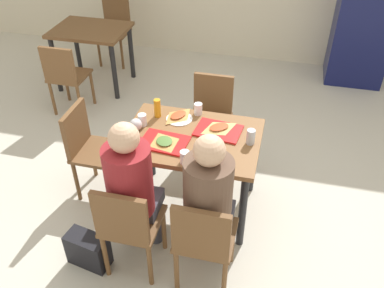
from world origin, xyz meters
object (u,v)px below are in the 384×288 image
main_table (192,147)px  tray_red_far (218,131)px  plastic_cup_b (185,157)px  background_chair_far (115,27)px  person_in_red (132,184)px  chair_far_side (211,112)px  person_in_brown_jacket (209,197)px  plastic_cup_c (142,120)px  background_table (91,39)px  condiment_bottle (157,108)px  pizza_slice_d (209,157)px  drink_fridge (368,8)px  plastic_cup_a (198,109)px  handbag (88,250)px  foil_bundle (136,125)px  pizza_slice_c (178,115)px  chair_near_left (128,224)px  background_chair_near (65,74)px  tray_red_near (164,142)px  paper_plate_near_edge (206,155)px  chair_near_right (204,238)px  paper_plate_center (179,119)px  pizza_slice_a (164,142)px  chair_left_end (89,145)px  pizza_slice_b (219,128)px  soda_can (251,137)px

main_table → tray_red_far: tray_red_far is taller
plastic_cup_b → background_chair_far: background_chair_far is taller
person_in_red → chair_far_side: bearing=79.1°
person_in_brown_jacket → plastic_cup_c: person_in_brown_jacket is taller
background_table → condiment_bottle: bearing=-50.0°
pizza_slice_d → drink_fridge: size_ratio=0.11×
plastic_cup_a → drink_fridge: drink_fridge is taller
chair_far_side → background_table: bearing=147.5°
handbag → background_table: background_table is taller
foil_bundle → pizza_slice_c: bearing=42.8°
background_chair_far → chair_near_left: bearing=-66.4°
tray_red_far → pizza_slice_d: bearing=-89.6°
plastic_cup_b → background_chair_near: size_ratio=0.12×
tray_red_far → plastic_cup_c: size_ratio=3.60×
tray_red_near → drink_fridge: bearing=60.3°
plastic_cup_a → handbag: bearing=-118.0°
plastic_cup_a → plastic_cup_b: bearing=-85.3°
person_in_brown_jacket → paper_plate_near_edge: bearing=104.4°
background_chair_near → background_chair_far: (0.00, 1.47, 0.00)m
chair_near_right → paper_plate_center: size_ratio=3.91×
paper_plate_center → pizza_slice_d: bearing=-52.0°
handbag → plastic_cup_b: bearing=35.4°
paper_plate_near_edge → person_in_brown_jacket: bearing=-75.6°
plastic_cup_b → tray_red_near: bearing=138.1°
main_table → plastic_cup_a: (-0.03, 0.33, 0.16)m
chair_near_right → foil_bundle: 1.08m
paper_plate_center → tray_red_far: bearing=-15.4°
main_table → tray_red_far: (0.19, 0.12, 0.12)m
pizza_slice_c → handbag: pizza_slice_c is taller
chair_near_right → plastic_cup_b: (-0.24, 0.44, 0.30)m
paper_plate_near_edge → pizza_slice_a: 0.35m
condiment_bottle → background_chair_far: condiment_bottle is taller
chair_left_end → condiment_bottle: size_ratio=5.37×
plastic_cup_c → drink_fridge: drink_fridge is taller
background_table → foil_bundle: bearing=-55.8°
person_in_brown_jacket → paper_plate_near_edge: size_ratio=5.77×
pizza_slice_a → pizza_slice_b: same height
condiment_bottle → chair_near_right: bearing=-57.8°
tray_red_near → pizza_slice_b: (0.38, 0.27, 0.02)m
main_table → background_chair_far: bearing=123.8°
pizza_slice_c → background_chair_far: bearing=123.5°
paper_plate_near_edge → tray_red_far: bearing=85.3°
soda_can → chair_far_side: bearing=121.3°
chair_far_side → plastic_cup_a: size_ratio=8.60×
pizza_slice_d → condiment_bottle: size_ratio=1.36×
pizza_slice_c → foil_bundle: size_ratio=2.65×
tray_red_far → pizza_slice_b: size_ratio=1.32×
pizza_slice_b → condiment_bottle: (-0.54, 0.08, 0.06)m
paper_plate_near_edge → handbag: 1.15m
chair_far_side → paper_plate_near_edge: bearing=-80.7°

